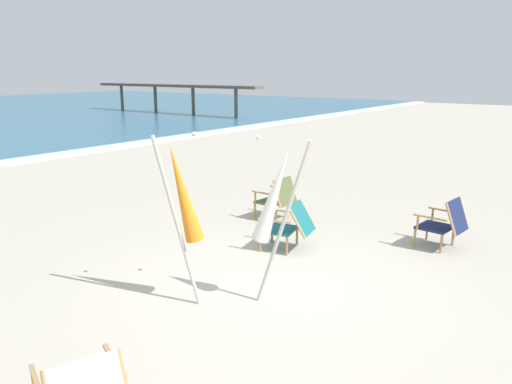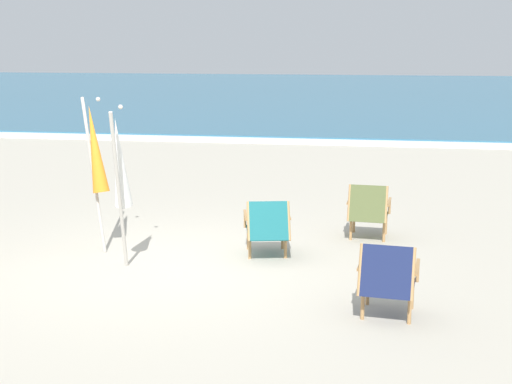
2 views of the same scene
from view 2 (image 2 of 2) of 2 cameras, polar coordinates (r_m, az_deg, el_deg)
name	(u,v)px [view 2 (image 2 of 2)]	position (r m, az deg, el deg)	size (l,w,h in m)	color
ground_plane	(161,266)	(9.11, -7.63, -5.91)	(80.00, 80.00, 0.00)	#B7AF9E
sea	(328,92)	(40.43, 5.78, 7.99)	(80.00, 40.00, 0.10)	#2D6684
surf_band	(281,140)	(20.31, 2.00, 4.15)	(80.00, 1.10, 0.06)	white
beach_chair_front_right	(267,226)	(9.28, 0.93, -2.76)	(0.73, 0.87, 0.78)	#196066
beach_chair_back_right	(368,210)	(10.24, 8.98, -1.45)	(0.63, 0.71, 0.82)	#515B33
beach_chair_back_left	(388,279)	(7.35, 10.48, -6.86)	(0.65, 0.74, 0.81)	#19234C
umbrella_furled_orange	(95,151)	(9.69, -12.75, 3.25)	(0.51, 0.47, 2.08)	#B7B2A8
umbrella_furled_white	(120,165)	(8.70, -10.86, 2.16)	(0.31, 0.74, 2.04)	#B7B2A8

